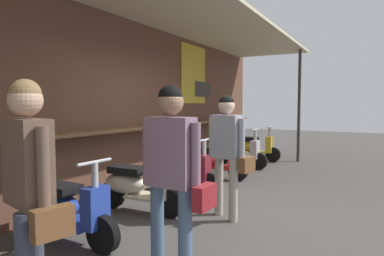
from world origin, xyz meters
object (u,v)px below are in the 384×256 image
(shopper_browsing, at_px, (172,163))
(scooter_cream, at_px, (135,185))
(scooter_maroon, at_px, (179,170))
(scooter_red, at_px, (212,160))
(shopper_with_handbag, at_px, (29,176))
(scooter_yellow, at_px, (252,147))
(shopper_passing, at_px, (227,144))
(scooter_blue, at_px, (65,208))
(scooter_silver, at_px, (236,152))

(shopper_browsing, bearing_deg, scooter_cream, 48.92)
(scooter_cream, distance_m, scooter_maroon, 1.24)
(scooter_red, distance_m, shopper_browsing, 4.30)
(scooter_cream, relative_size, scooter_red, 1.00)
(scooter_red, height_order, shopper_with_handbag, shopper_with_handbag)
(scooter_yellow, distance_m, shopper_browsing, 6.77)
(shopper_browsing, height_order, shopper_passing, shopper_browsing)
(scooter_maroon, height_order, shopper_with_handbag, shopper_with_handbag)
(scooter_blue, distance_m, shopper_browsing, 1.66)
(shopper_passing, bearing_deg, scooter_blue, 154.08)
(scooter_cream, bearing_deg, scooter_blue, -91.53)
(scooter_blue, height_order, scooter_maroon, same)
(scooter_maroon, relative_size, shopper_with_handbag, 0.82)
(shopper_browsing, bearing_deg, scooter_maroon, 31.50)
(scooter_yellow, height_order, shopper_passing, shopper_passing)
(scooter_silver, bearing_deg, shopper_browsing, -74.36)
(shopper_with_handbag, distance_m, shopper_passing, 2.74)
(scooter_cream, distance_m, shopper_passing, 1.47)
(scooter_maroon, xyz_separation_m, scooter_red, (1.34, -0.00, 0.00))
(scooter_blue, height_order, shopper_with_handbag, shopper_with_handbag)
(scooter_blue, height_order, scooter_silver, same)
(scooter_red, distance_m, scooter_yellow, 2.60)
(scooter_silver, xyz_separation_m, shopper_passing, (-3.59, -1.28, 0.63))
(scooter_silver, distance_m, shopper_browsing, 5.61)
(scooter_yellow, bearing_deg, scooter_red, -91.39)
(scooter_red, relative_size, scooter_silver, 1.00)
(shopper_with_handbag, bearing_deg, scooter_blue, 55.16)
(shopper_with_handbag, height_order, shopper_browsing, shopper_with_handbag)
(scooter_silver, relative_size, shopper_browsing, 0.82)
(scooter_cream, xyz_separation_m, shopper_with_handbag, (-2.35, -0.95, 0.67))
(scooter_maroon, xyz_separation_m, scooter_silver, (2.72, 0.00, 0.00))
(scooter_silver, relative_size, shopper_with_handbag, 0.81)
(scooter_maroon, relative_size, shopper_passing, 0.84)
(scooter_yellow, bearing_deg, scooter_cream, -91.39)
(scooter_maroon, xyz_separation_m, shopper_with_handbag, (-3.59, -0.95, 0.67))
(shopper_browsing, bearing_deg, shopper_with_handbag, 150.91)
(scooter_maroon, relative_size, shopper_browsing, 0.82)
(scooter_maroon, bearing_deg, scooter_cream, -92.13)
(scooter_maroon, relative_size, scooter_yellow, 1.00)
(shopper_browsing, bearing_deg, scooter_red, 22.50)
(scooter_blue, distance_m, scooter_cream, 1.25)
(shopper_with_handbag, height_order, shopper_passing, shopper_with_handbag)
(scooter_red, xyz_separation_m, scooter_yellow, (2.60, 0.00, 0.00))
(scooter_cream, xyz_separation_m, scooter_silver, (3.96, 0.00, 0.00))
(scooter_maroon, height_order, scooter_silver, same)
(scooter_blue, xyz_separation_m, scooter_silver, (5.22, 0.00, 0.00))
(scooter_silver, distance_m, shopper_passing, 3.86)
(scooter_maroon, distance_m, scooter_yellow, 3.93)
(scooter_silver, xyz_separation_m, shopper_browsing, (-5.36, -1.51, 0.66))
(scooter_red, distance_m, scooter_silver, 1.39)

